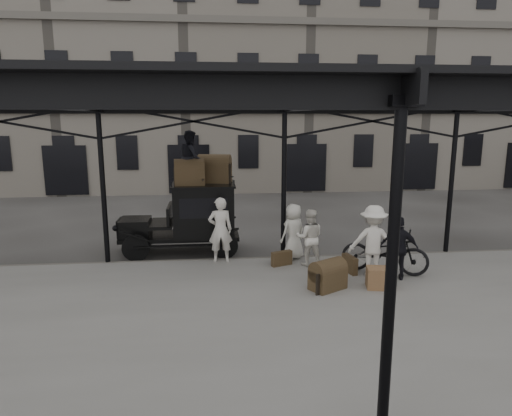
# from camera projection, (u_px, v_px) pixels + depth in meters

# --- Properties ---
(ground) EXTENTS (120.00, 120.00, 0.00)m
(ground) POSITION_uv_depth(u_px,v_px,m) (296.00, 286.00, 11.44)
(ground) COLOR #383533
(ground) RESTS_ON ground
(platform) EXTENTS (28.00, 8.00, 0.15)m
(platform) POSITION_uv_depth(u_px,v_px,m) (313.00, 318.00, 9.47)
(platform) COLOR slate
(platform) RESTS_ON ground
(canopy) EXTENTS (22.50, 9.00, 4.74)m
(canopy) POSITION_uv_depth(u_px,v_px,m) (316.00, 95.00, 8.85)
(canopy) COLOR black
(canopy) RESTS_ON ground
(building_frontage) EXTENTS (64.00, 8.00, 14.00)m
(building_frontage) POSITION_uv_depth(u_px,v_px,m) (242.00, 69.00, 27.60)
(building_frontage) COLOR slate
(building_frontage) RESTS_ON ground
(taxi) EXTENTS (3.65, 1.55, 2.18)m
(taxi) POSITION_uv_depth(u_px,v_px,m) (194.00, 215.00, 14.03)
(taxi) COLOR black
(taxi) RESTS_ON ground
(porter_left) EXTENTS (0.69, 0.47, 1.84)m
(porter_left) POSITION_uv_depth(u_px,v_px,m) (220.00, 230.00, 12.75)
(porter_left) COLOR silver
(porter_left) RESTS_ON platform
(porter_midleft) EXTENTS (0.84, 0.70, 1.57)m
(porter_midleft) POSITION_uv_depth(u_px,v_px,m) (309.00, 237.00, 12.46)
(porter_midleft) COLOR silver
(porter_midleft) RESTS_ON platform
(porter_centre) EXTENTS (0.93, 0.83, 1.60)m
(porter_centre) POSITION_uv_depth(u_px,v_px,m) (293.00, 231.00, 13.03)
(porter_centre) COLOR beige
(porter_centre) RESTS_ON platform
(porter_official) EXTENTS (1.02, 0.72, 1.61)m
(porter_official) POSITION_uv_depth(u_px,v_px,m) (399.00, 248.00, 11.37)
(porter_official) COLOR black
(porter_official) RESTS_ON platform
(porter_right) EXTENTS (1.33, 0.96, 1.85)m
(porter_right) POSITION_uv_depth(u_px,v_px,m) (373.00, 241.00, 11.56)
(porter_right) COLOR silver
(porter_right) RESTS_ON platform
(bicycle) EXTENTS (2.33, 1.64, 1.16)m
(bicycle) POSITION_uv_depth(u_px,v_px,m) (385.00, 251.00, 11.87)
(bicycle) COLOR black
(bicycle) RESTS_ON platform
(porter_roof) EXTENTS (0.69, 0.84, 1.60)m
(porter_roof) POSITION_uv_depth(u_px,v_px,m) (191.00, 157.00, 13.58)
(porter_roof) COLOR black
(porter_roof) RESTS_ON taxi
(steamer_trunk_roof_near) EXTENTS (0.92, 0.60, 0.65)m
(steamer_trunk_roof_near) POSITION_uv_depth(u_px,v_px,m) (189.00, 174.00, 13.52)
(steamer_trunk_roof_near) COLOR #44361F
(steamer_trunk_roof_near) RESTS_ON taxi
(steamer_trunk_roof_far) EXTENTS (1.09, 0.81, 0.72)m
(steamer_trunk_roof_far) POSITION_uv_depth(u_px,v_px,m) (215.00, 171.00, 14.03)
(steamer_trunk_roof_far) COLOR #44361F
(steamer_trunk_roof_far) RESTS_ON taxi
(steamer_trunk_platform) EXTENTS (0.97, 0.86, 0.61)m
(steamer_trunk_platform) POSITION_uv_depth(u_px,v_px,m) (328.00, 277.00, 10.80)
(steamer_trunk_platform) COLOR #44361F
(steamer_trunk_platform) RESTS_ON platform
(wicker_hamper) EXTENTS (0.68, 0.56, 0.50)m
(wicker_hamper) POSITION_uv_depth(u_px,v_px,m) (379.00, 278.00, 10.87)
(wicker_hamper) COLOR brown
(wicker_hamper) RESTS_ON platform
(suitcase_upright) EXTENTS (0.28, 0.62, 0.45)m
(suitcase_upright) POSITION_uv_depth(u_px,v_px,m) (350.00, 264.00, 11.97)
(suitcase_upright) COLOR #44361F
(suitcase_upright) RESTS_ON platform
(suitcase_flat) EXTENTS (0.61, 0.37, 0.40)m
(suitcase_flat) POSITION_uv_depth(u_px,v_px,m) (282.00, 258.00, 12.53)
(suitcase_flat) COLOR #44361F
(suitcase_flat) RESTS_ON platform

